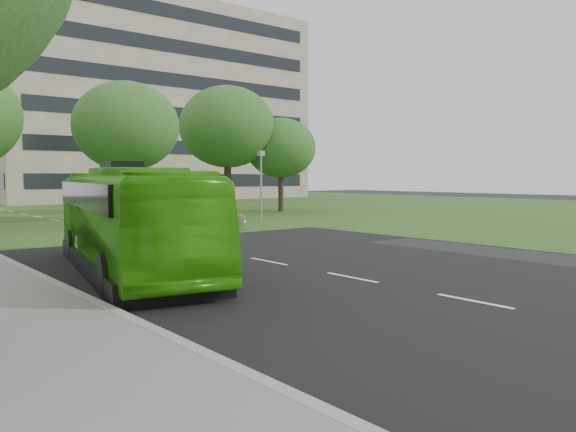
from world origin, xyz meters
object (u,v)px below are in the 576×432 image
object	(u,v)px
camera_pole	(261,176)
bus	(130,220)
tree_park_d	(227,127)
office_building	(148,106)
tree_park_c	(126,126)
sedan	(205,218)
tree_park_e	(281,148)

from	to	relation	value
camera_pole	bus	bearing A→B (deg)	-148.02
bus	tree_park_d	bearing A→B (deg)	62.59
tree_park_d	camera_pole	size ratio (longest dim) A/B	2.24
office_building	tree_park_c	distance (m)	40.30
camera_pole	sedan	bearing A→B (deg)	-162.97
tree_park_d	sedan	xyz separation A→B (m)	(-9.58, -12.47, -6.27)
tree_park_c	sedan	world-z (taller)	tree_park_c
tree_park_e	camera_pole	size ratio (longest dim) A/B	1.71
bus	sedan	xyz separation A→B (m)	(8.50, 9.83, -0.88)
tree_park_d	sedan	world-z (taller)	tree_park_d
office_building	tree_park_c	size ratio (longest dim) A/B	4.34
office_building	bus	xyz separation A→B (m)	(-26.45, -54.79, -10.90)
tree_park_c	tree_park_e	size ratio (longest dim) A/B	1.17
tree_park_c	tree_park_e	bearing A→B (deg)	5.54
tree_park_d	office_building	bearing A→B (deg)	75.54
office_building	tree_park_e	size ratio (longest dim) A/B	5.08
office_building	sedan	world-z (taller)	office_building
tree_park_e	bus	size ratio (longest dim) A/B	0.69
tree_park_d	tree_park_c	bearing A→B (deg)	-163.51
tree_park_e	bus	world-z (taller)	tree_park_e
tree_park_c	tree_park_e	distance (m)	14.27
bus	camera_pole	xyz separation A→B (m)	(14.50, 12.83, 1.38)
office_building	camera_pole	xyz separation A→B (m)	(-11.96, -41.96, -9.52)
tree_park_c	sedan	bearing A→B (deg)	-88.41
tree_park_c	tree_park_d	distance (m)	10.29
office_building	sedan	size ratio (longest dim) A/B	9.29
bus	sedan	size ratio (longest dim) A/B	2.65
office_building	tree_park_c	xyz separation A→B (m)	(-18.22, -35.41, -6.23)
tree_park_c	sedan	xyz separation A→B (m)	(0.26, -9.55, -5.56)
tree_park_c	bus	size ratio (longest dim) A/B	0.81
camera_pole	tree_park_d	bearing A→B (deg)	59.77
tree_park_d	camera_pole	distance (m)	10.88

